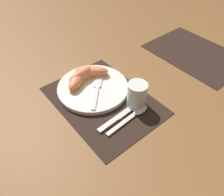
# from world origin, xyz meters

# --- Properties ---
(ground_plane) EXTENTS (3.00, 3.00, 0.00)m
(ground_plane) POSITION_xyz_m (0.00, 0.00, 0.00)
(ground_plane) COLOR brown
(placemat) EXTENTS (0.41, 0.30, 0.00)m
(placemat) POSITION_xyz_m (0.00, 0.00, 0.00)
(placemat) COLOR black
(placemat) RESTS_ON ground_plane
(placemat_far) EXTENTS (0.41, 0.30, 0.00)m
(placemat_far) POSITION_xyz_m (0.03, 0.52, 0.00)
(placemat_far) COLOR black
(placemat_far) RESTS_ON ground_plane
(plate) EXTENTS (0.27, 0.27, 0.02)m
(plate) POSITION_xyz_m (-0.07, 0.01, 0.01)
(plate) COLOR white
(plate) RESTS_ON placemat
(juice_glass) EXTENTS (0.07, 0.07, 0.09)m
(juice_glass) POSITION_xyz_m (0.09, 0.08, 0.05)
(juice_glass) COLOR silver
(juice_glass) RESTS_ON placemat
(knife) EXTENTS (0.03, 0.21, 0.01)m
(knife) POSITION_xyz_m (0.10, -0.00, 0.01)
(knife) COLOR silver
(knife) RESTS_ON placemat
(spoon) EXTENTS (0.04, 0.19, 0.01)m
(spoon) POSITION_xyz_m (0.12, 0.04, 0.01)
(spoon) COLOR silver
(spoon) RESTS_ON placemat
(fork) EXTENTS (0.15, 0.14, 0.00)m
(fork) POSITION_xyz_m (-0.05, 0.01, 0.02)
(fork) COLOR silver
(fork) RESTS_ON plate
(citrus_wedge_0) EXTENTS (0.12, 0.13, 0.04)m
(citrus_wedge_0) POSITION_xyz_m (-0.13, 0.04, 0.04)
(citrus_wedge_0) COLOR #F7C656
(citrus_wedge_0) RESTS_ON plate
(citrus_wedge_1) EXTENTS (0.07, 0.12, 0.03)m
(citrus_wedge_1) POSITION_xyz_m (-0.13, 0.02, 0.03)
(citrus_wedge_1) COLOR #F7C656
(citrus_wedge_1) RESTS_ON plate
(citrus_wedge_2) EXTENTS (0.06, 0.13, 0.05)m
(citrus_wedge_2) POSITION_xyz_m (-0.13, 0.00, 0.04)
(citrus_wedge_2) COLOR #F7C656
(citrus_wedge_2) RESTS_ON plate
(citrus_wedge_3) EXTENTS (0.11, 0.13, 0.04)m
(citrus_wedge_3) POSITION_xyz_m (-0.12, -0.03, 0.04)
(citrus_wedge_3) COLOR #F7C656
(citrus_wedge_3) RESTS_ON plate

